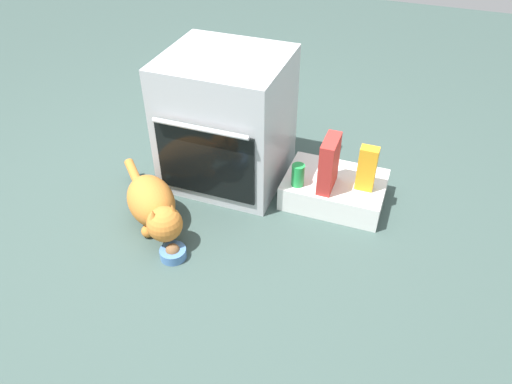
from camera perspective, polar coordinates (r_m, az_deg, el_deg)
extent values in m
plane|color=#384C47|center=(2.51, -6.33, -4.02)|extent=(8.00, 8.00, 0.00)
cube|color=#B7BABF|center=(2.65, -3.38, 8.29)|extent=(0.62, 0.56, 0.71)
cube|color=black|center=(2.48, -5.90, 3.34)|extent=(0.52, 0.01, 0.39)
cylinder|color=silver|center=(2.34, -6.54, 7.29)|extent=(0.49, 0.02, 0.02)
cube|color=white|center=(2.65, 9.03, 0.29)|extent=(0.52, 0.37, 0.14)
cylinder|color=#4C7AB7|center=(2.36, -9.56, -6.99)|extent=(0.12, 0.12, 0.05)
sphere|color=brown|center=(2.34, -9.60, -6.70)|extent=(0.07, 0.07, 0.07)
ellipsoid|color=#C6752D|center=(2.50, -12.04, -1.00)|extent=(0.40, 0.39, 0.23)
sphere|color=#C6752D|center=(2.33, -10.51, -3.66)|extent=(0.17, 0.17, 0.17)
cone|color=#C6752D|center=(2.30, -9.60, -2.14)|extent=(0.06, 0.06, 0.08)
cone|color=#C6752D|center=(2.28, -11.79, -2.82)|extent=(0.06, 0.06, 0.08)
cylinder|color=#C6752D|center=(2.76, -13.64, 1.39)|extent=(0.25, 0.23, 0.12)
sphere|color=#C6752D|center=(2.50, -9.71, -3.61)|extent=(0.06, 0.06, 0.06)
sphere|color=#C6752D|center=(2.48, -12.41, -4.45)|extent=(0.06, 0.06, 0.06)
cube|color=#B72D28|center=(2.47, 8.42, 3.25)|extent=(0.07, 0.18, 0.28)
cube|color=orange|center=(2.50, 12.70, 2.66)|extent=(0.09, 0.06, 0.24)
cylinder|color=green|center=(2.51, 4.87, 1.97)|extent=(0.07, 0.07, 0.12)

